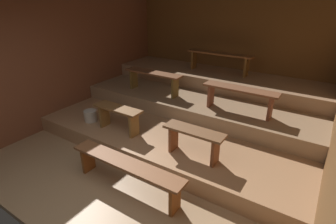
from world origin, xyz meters
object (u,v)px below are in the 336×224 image
at_px(bench_middle_right, 240,94).
at_px(pail_lower, 90,116).
at_px(bench_lower_left, 118,114).
at_px(bench_upper_center, 219,57).
at_px(bench_middle_left, 153,77).
at_px(bench_floor_center, 126,168).
at_px(bench_lower_right, 194,137).

distance_m(bench_middle_right, pail_lower, 2.95).
height_order(bench_lower_left, bench_upper_center, bench_upper_center).
distance_m(bench_lower_left, bench_middle_left, 1.44).
relative_size(bench_floor_center, pail_lower, 7.38).
height_order(bench_lower_right, pail_lower, bench_lower_right).
bearing_deg(bench_lower_left, bench_middle_right, 38.14).
height_order(bench_middle_left, bench_upper_center, bench_upper_center).
bearing_deg(bench_floor_center, bench_lower_right, 55.32).
distance_m(bench_middle_left, pail_lower, 1.60).
relative_size(bench_floor_center, bench_middle_right, 1.36).
distance_m(bench_floor_center, pail_lower, 1.93).
xyz_separation_m(bench_floor_center, bench_lower_right, (0.61, 0.89, 0.26)).
height_order(bench_lower_right, bench_middle_left, bench_middle_left).
bearing_deg(pail_lower, bench_middle_right, 28.85).
bearing_deg(bench_middle_left, bench_floor_center, -63.04).
relative_size(bench_lower_left, bench_upper_center, 0.61).
distance_m(bench_floor_center, bench_lower_left, 1.32).
bearing_deg(bench_middle_right, bench_floor_center, -109.85).
xyz_separation_m(bench_floor_center, pail_lower, (-1.72, 0.88, 0.03)).
bearing_deg(pail_lower, bench_lower_right, 0.18).
xyz_separation_m(bench_lower_right, pail_lower, (-2.33, -0.01, -0.23)).
height_order(bench_middle_right, bench_upper_center, bench_upper_center).
height_order(bench_floor_center, bench_middle_right, bench_middle_right).
xyz_separation_m(bench_floor_center, bench_middle_right, (0.82, 2.28, 0.58)).
distance_m(bench_floor_center, bench_upper_center, 3.76).
height_order(bench_floor_center, bench_middle_left, bench_middle_left).
bearing_deg(bench_lower_left, bench_floor_center, -43.04).
bearing_deg(bench_lower_right, bench_middle_right, 81.45).
bearing_deg(bench_lower_right, bench_middle_left, 141.86).
bearing_deg(pail_lower, bench_floor_center, -27.12).
height_order(bench_floor_center, bench_lower_right, bench_lower_right).
distance_m(bench_upper_center, pail_lower, 3.27).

